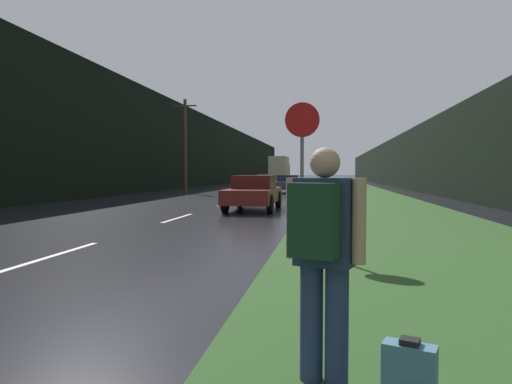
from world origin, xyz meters
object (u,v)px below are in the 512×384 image
(hitchhiker_with_backpack, at_px, (323,250))
(car_oncoming, at_px, (265,180))
(stop_sign, at_px, (302,160))
(delivery_truck, at_px, (280,169))
(car_passing_far, at_px, (288,184))
(suitcase, at_px, (409,370))
(car_passing_near, at_px, (254,192))

(hitchhiker_with_backpack, distance_m, car_oncoming, 48.00)
(stop_sign, bearing_deg, hitchhiker_with_backpack, -85.38)
(hitchhiker_with_backpack, bearing_deg, delivery_truck, 115.82)
(car_oncoming, bearing_deg, stop_sign, -81.30)
(car_oncoming, bearing_deg, car_passing_far, -76.62)
(suitcase, height_order, car_passing_far, car_passing_far)
(car_passing_far, height_order, delivery_truck, delivery_truck)
(car_passing_far, bearing_deg, car_oncoming, -76.62)
(car_passing_far, xyz_separation_m, car_oncoming, (-3.93, 16.50, 0.00))
(stop_sign, xyz_separation_m, car_passing_far, (-2.47, 25.32, -1.08))
(suitcase, height_order, car_passing_near, car_passing_near)
(hitchhiker_with_backpack, bearing_deg, suitcase, 14.84)
(stop_sign, xyz_separation_m, car_oncoming, (-6.40, 41.82, -1.07))
(stop_sign, height_order, delivery_truck, delivery_truck)
(car_passing_far, bearing_deg, suitcase, 96.46)
(car_oncoming, distance_m, delivery_truck, 15.45)
(stop_sign, relative_size, hitchhiker_with_backpack, 1.70)
(stop_sign, relative_size, delivery_truck, 0.33)
(car_passing_near, height_order, car_passing_far, car_passing_near)
(hitchhiker_with_backpack, height_order, car_passing_near, hitchhiker_with_backpack)
(car_oncoming, relative_size, delivery_truck, 0.51)
(stop_sign, xyz_separation_m, car_passing_near, (-2.47, 9.40, -1.03))
(suitcase, relative_size, car_oncoming, 0.09)
(hitchhiker_with_backpack, relative_size, car_oncoming, 0.37)
(stop_sign, distance_m, car_passing_far, 25.46)
(stop_sign, relative_size, car_passing_near, 0.61)
(stop_sign, distance_m, delivery_truck, 57.57)
(car_passing_near, relative_size, car_oncoming, 1.04)
(hitchhiker_with_backpack, height_order, car_oncoming, hitchhiker_with_backpack)
(suitcase, xyz_separation_m, car_oncoming, (-7.44, 47.56, 0.49))
(car_passing_near, height_order, car_oncoming, car_passing_near)
(suitcase, height_order, delivery_truck, delivery_truck)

